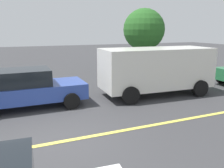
% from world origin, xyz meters
% --- Properties ---
extents(ground_plane, '(80.00, 80.00, 0.00)m').
position_xyz_m(ground_plane, '(0.00, 0.00, 0.00)').
color(ground_plane, '#38383A').
extents(lane_marking_centre, '(28.00, 0.16, 0.01)m').
position_xyz_m(lane_marking_centre, '(3.00, 0.00, 0.01)').
color(lane_marking_centre, '#E0D14C').
extents(white_van, '(5.29, 2.48, 2.20)m').
position_xyz_m(white_van, '(5.28, 3.20, 1.27)').
color(white_van, silver).
rests_on(white_van, ground_plane).
extents(car_blue_mid_road, '(4.41, 1.96, 1.54)m').
position_xyz_m(car_blue_mid_road, '(-0.46, 3.52, 0.78)').
color(car_blue_mid_road, '#2D479E').
rests_on(car_blue_mid_road, ground_plane).
extents(tree_left_verge, '(2.78, 2.78, 4.42)m').
position_xyz_m(tree_left_verge, '(7.43, 8.04, 3.01)').
color(tree_left_verge, '#513823').
rests_on(tree_left_verge, ground_plane).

